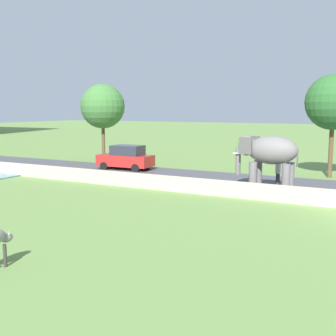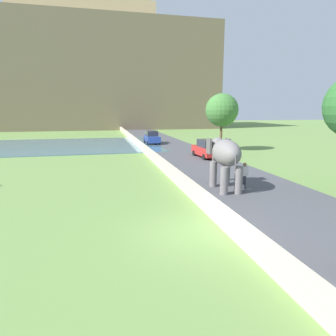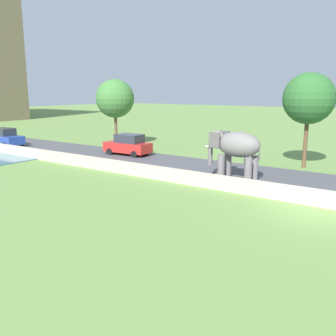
# 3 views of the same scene
# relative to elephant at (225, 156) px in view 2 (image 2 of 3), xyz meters

# --- Properties ---
(ground_plane) EXTENTS (220.00, 220.00, 0.00)m
(ground_plane) POSITION_rel_elephant_xyz_m (-3.43, -5.45, -2.04)
(ground_plane) COLOR #6B8E47
(road_surface) EXTENTS (7.00, 120.00, 0.06)m
(road_surface) POSITION_rel_elephant_xyz_m (1.57, 14.55, -2.01)
(road_surface) COLOR #4C4C51
(road_surface) RESTS_ON ground
(barrier_wall) EXTENTS (0.40, 110.00, 0.78)m
(barrier_wall) POSITION_rel_elephant_xyz_m (-2.23, 12.55, -1.64)
(barrier_wall) COLOR beige
(barrier_wall) RESTS_ON ground
(lake) EXTENTS (36.00, 18.00, 0.08)m
(lake) POSITION_rel_elephant_xyz_m (-17.43, 24.74, -2.00)
(lake) COLOR slate
(lake) RESTS_ON ground
(hill_distant) EXTENTS (64.00, 28.00, 25.40)m
(hill_distant) POSITION_rel_elephant_xyz_m (-9.43, 66.79, 10.66)
(hill_distant) COLOR #75664C
(hill_distant) RESTS_ON ground
(fort_on_hill) EXTENTS (35.29, 8.00, 7.66)m
(fort_on_hill) POSITION_rel_elephant_xyz_m (-9.69, 66.79, 26.46)
(fort_on_hill) COLOR tan
(fort_on_hill) RESTS_ON hill_distant
(elephant) EXTENTS (1.51, 3.49, 2.99)m
(elephant) POSITION_rel_elephant_xyz_m (0.00, 0.00, 0.00)
(elephant) COLOR slate
(elephant) RESTS_ON ground
(person_beside_elephant) EXTENTS (0.36, 0.22, 1.63)m
(person_beside_elephant) POSITION_rel_elephant_xyz_m (1.15, -0.30, -1.16)
(person_beside_elephant) COLOR #33333D
(person_beside_elephant) RESTS_ON ground
(car_red) EXTENTS (1.95, 4.08, 1.80)m
(car_red) POSITION_rel_elephant_xyz_m (3.14, 11.14, -1.14)
(car_red) COLOR red
(car_red) RESTS_ON ground
(car_blue) EXTENTS (1.81, 4.01, 1.80)m
(car_blue) POSITION_rel_elephant_xyz_m (-0.01, 24.19, -1.14)
(car_blue) COLOR #2D4CA8
(car_blue) RESTS_ON ground
(tree_mid) EXTENTS (3.67, 3.67, 6.44)m
(tree_mid) POSITION_rel_elephant_xyz_m (6.48, 15.59, 2.56)
(tree_mid) COLOR brown
(tree_mid) RESTS_ON ground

